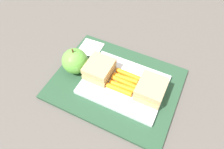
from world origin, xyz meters
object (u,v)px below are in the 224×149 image
(sandwich_half_left, at_px, (151,89))
(paper_napkin, at_px, (91,48))
(sandwich_half_right, at_px, (99,69))
(apple, at_px, (75,61))
(carrot_sticks_bundle, at_px, (124,82))
(food_tray, at_px, (124,85))

(sandwich_half_left, bearing_deg, paper_napkin, -20.38)
(sandwich_half_left, xyz_separation_m, sandwich_half_right, (0.16, 0.00, 0.00))
(apple, bearing_deg, sandwich_half_right, -174.17)
(carrot_sticks_bundle, height_order, paper_napkin, carrot_sticks_bundle)
(food_tray, xyz_separation_m, paper_napkin, (0.16, -0.09, -0.00))
(food_tray, xyz_separation_m, carrot_sticks_bundle, (0.00, 0.00, 0.01))
(food_tray, relative_size, paper_napkin, 3.29)
(sandwich_half_right, relative_size, carrot_sticks_bundle, 1.02)
(food_tray, relative_size, sandwich_half_left, 2.88)
(apple, bearing_deg, food_tray, -177.11)
(carrot_sticks_bundle, bearing_deg, sandwich_half_left, -179.87)
(sandwich_half_right, height_order, carrot_sticks_bundle, sandwich_half_right)
(food_tray, height_order, carrot_sticks_bundle, carrot_sticks_bundle)
(food_tray, bearing_deg, sandwich_half_left, 180.00)
(apple, distance_m, paper_napkin, 0.10)
(sandwich_half_left, relative_size, paper_napkin, 1.14)
(apple, height_order, paper_napkin, apple)
(food_tray, bearing_deg, carrot_sticks_bundle, 20.43)
(food_tray, distance_m, sandwich_half_right, 0.08)
(sandwich_half_right, bearing_deg, carrot_sticks_bundle, 179.87)
(apple, bearing_deg, carrot_sticks_bundle, -177.16)
(sandwich_half_right, relative_size, paper_napkin, 1.14)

